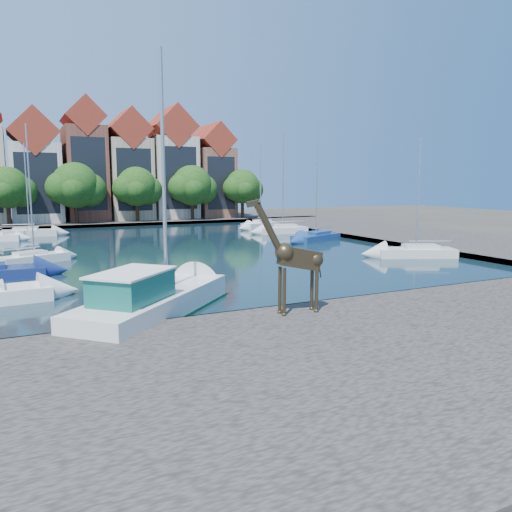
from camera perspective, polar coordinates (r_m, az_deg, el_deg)
The scene contains 23 objects.
ground at distance 23.99m, azimuth 8.72°, elevation -5.99°, with size 160.00×160.00×0.00m, color #38332B.
water_basin at distance 45.48m, azimuth -8.59°, elevation 0.91°, with size 38.00×50.00×0.08m, color black.
near_quay at distance 18.81m, azimuth 21.02°, elevation -9.75°, with size 50.00×14.00×0.50m, color #4E4944.
far_quay at distance 76.48m, azimuth -15.72°, elevation 3.89°, with size 60.00×16.00×0.50m, color #4E4944.
right_quay at distance 57.90m, azimuth 15.78°, elevation 2.51°, with size 14.00×52.00×0.50m, color #4E4944.
townhouse_west_inner at distance 75.17m, azimuth -23.93°, elevation 8.83°, with size 6.43×9.18×15.15m.
townhouse_center at distance 75.70m, azimuth -18.99°, elevation 9.85°, with size 5.44×9.18×16.93m.
townhouse_east_inner at distance 76.65m, azimuth -14.46°, elevation 9.55°, with size 5.94×9.18×15.79m.
townhouse_east_mid at distance 78.21m, azimuth -9.72°, elevation 9.94°, with size 6.43×9.18×16.65m.
townhouse_east_end at distance 80.24m, azimuth -5.18°, elevation 9.27°, with size 5.44×9.18×14.43m.
far_tree_west at distance 69.62m, azimuth -26.48°, elevation 6.88°, with size 6.76×5.20×7.36m.
far_tree_mid_west at distance 70.00m, azimuth -19.87°, elevation 7.44°, with size 7.80×6.00×8.00m.
far_tree_mid_east at distance 71.28m, azimuth -13.42°, elevation 7.59°, with size 7.02×5.40×7.52m.
far_tree_east at distance 73.42m, azimuth -7.25°, elevation 7.85°, with size 7.54×5.80×7.84m.
far_tree_far_east at distance 76.33m, azimuth -1.50°, elevation 7.82°, with size 6.76×5.20×7.36m.
giraffe_statue at distance 20.62m, azimuth 4.38°, elevation -0.22°, with size 3.34×0.65×4.77m.
motorsailer at distance 22.04m, azimuth -11.99°, elevation -4.76°, with size 8.69×8.77×11.60m.
sailboat_left_c at distance 39.74m, azimuth -24.01°, elevation -0.01°, with size 5.02×3.50×9.93m.
sailboat_left_e at distance 59.69m, azimuth -24.46°, elevation 2.61°, with size 5.90×2.81×9.93m.
sailboat_right_a at distance 41.23m, azimuth 17.79°, elevation 0.62°, with size 6.35×4.41×9.18m.
sailboat_right_b at distance 50.21m, azimuth 6.87°, elevation 2.32°, with size 6.20×4.15×11.69m.
sailboat_right_c at distance 57.38m, azimuth 3.07°, elevation 3.19°, with size 5.74×2.52×11.41m.
sailboat_right_d at distance 63.05m, azimuth 0.52°, elevation 3.71°, with size 5.47×3.42×10.38m.
Camera 1 is at (-13.22, -19.12, 5.95)m, focal length 35.00 mm.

